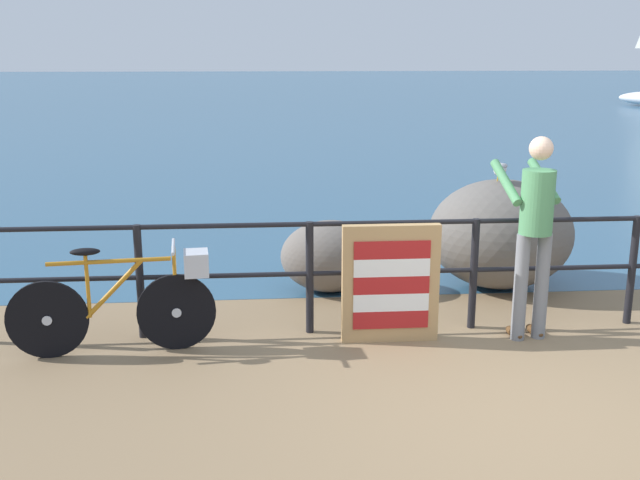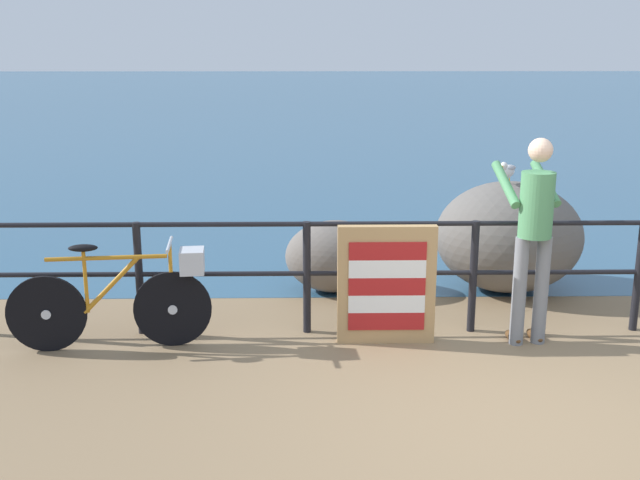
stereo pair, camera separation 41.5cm
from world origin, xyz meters
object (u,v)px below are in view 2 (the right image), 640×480
at_px(breakwater_boulder_left, 335,256).
at_px(seagull, 508,170).
at_px(bicycle, 127,296).
at_px(person_at_railing, 533,231).
at_px(folded_deckchair_stack, 386,285).
at_px(breakwater_boulder_main, 508,237).

xyz_separation_m(breakwater_boulder_left, seagull, (1.74, -0.07, 0.92)).
bearing_deg(bicycle, person_at_railing, -4.81).
xyz_separation_m(person_at_railing, breakwater_boulder_left, (-1.61, 1.47, -0.62)).
bearing_deg(bicycle, breakwater_boulder_left, 34.29).
distance_m(folded_deckchair_stack, breakwater_boulder_left, 1.50).
xyz_separation_m(folded_deckchair_stack, breakwater_boulder_left, (-0.38, 1.44, -0.14)).
relative_size(breakwater_boulder_main, breakwater_boulder_left, 1.45).
height_order(person_at_railing, breakwater_boulder_main, person_at_railing).
bearing_deg(folded_deckchair_stack, breakwater_boulder_left, 104.87).
height_order(bicycle, folded_deckchair_stack, folded_deckchair_stack).
xyz_separation_m(bicycle, breakwater_boulder_main, (3.63, 1.54, 0.11)).
bearing_deg(folded_deckchair_stack, bicycle, -177.88).
xyz_separation_m(bicycle, breakwater_boulder_left, (1.81, 1.52, -0.09)).
xyz_separation_m(breakwater_boulder_main, seagull, (-0.07, -0.08, 0.72)).
bearing_deg(breakwater_boulder_left, folded_deckchair_stack, -75.13).
bearing_deg(bicycle, seagull, 16.54).
height_order(folded_deckchair_stack, breakwater_boulder_left, folded_deckchair_stack).
relative_size(person_at_railing, breakwater_boulder_left, 1.69).
xyz_separation_m(bicycle, seagull, (3.55, 1.46, 0.83)).
distance_m(breakwater_boulder_main, seagull, 0.73).
bearing_deg(person_at_railing, seagull, -13.40).
xyz_separation_m(bicycle, person_at_railing, (3.42, 0.06, 0.53)).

